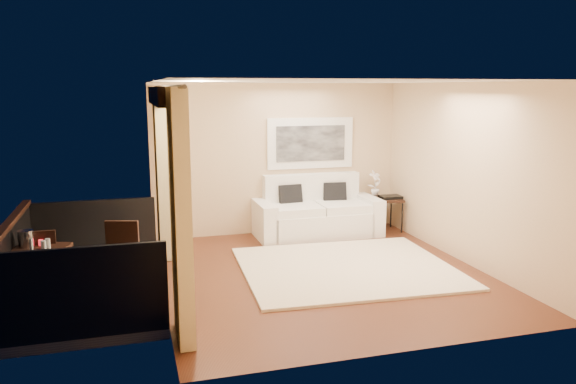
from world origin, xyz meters
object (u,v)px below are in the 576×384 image
object	(u,v)px
side_table	(386,201)
ice_bucket	(26,239)
sofa	(316,214)
orchid	(375,184)
balcony_chair_near	(121,254)
balcony_chair_far	(42,259)
bistro_table	(37,255)

from	to	relation	value
side_table	ice_bucket	bearing A→B (deg)	-160.21
sofa	orchid	xyz separation A→B (m)	(1.16, 0.05, 0.49)
sofa	orchid	bearing A→B (deg)	2.22
balcony_chair_near	ice_bucket	bearing A→B (deg)	-166.43
sofa	side_table	xyz separation A→B (m)	(1.32, -0.10, 0.18)
balcony_chair_far	side_table	bearing A→B (deg)	-161.23
sofa	orchid	distance (m)	1.26
balcony_chair_far	balcony_chair_near	xyz separation A→B (m)	(0.95, -0.22, 0.05)
bistro_table	balcony_chair_near	xyz separation A→B (m)	(0.95, 0.06, -0.08)
orchid	bistro_table	size ratio (longest dim) A/B	0.64
sofa	bistro_table	bearing A→B (deg)	-152.23
side_table	balcony_chair_far	world-z (taller)	balcony_chair_far
balcony_chair_near	balcony_chair_far	bearing A→B (deg)	-175.76
sofa	bistro_table	xyz separation A→B (m)	(-4.31, -2.30, 0.27)
bistro_table	ice_bucket	distance (m)	0.26
side_table	bistro_table	xyz separation A→B (m)	(-5.63, -2.20, 0.09)
side_table	bistro_table	bearing A→B (deg)	-158.61
orchid	balcony_chair_far	size ratio (longest dim) A/B	0.56
bistro_table	side_table	bearing A→B (deg)	21.39
ice_bucket	bistro_table	bearing A→B (deg)	-45.76
sofa	side_table	size ratio (longest dim) A/B	3.31
side_table	orchid	size ratio (longest dim) A/B	1.35
balcony_chair_far	ice_bucket	world-z (taller)	ice_bucket
balcony_chair_near	side_table	bearing A→B (deg)	41.85
side_table	balcony_chair_near	xyz separation A→B (m)	(-4.68, -2.14, 0.00)
bistro_table	orchid	bearing A→B (deg)	23.29
orchid	balcony_chair_far	distance (m)	5.87
ice_bucket	sofa	bearing A→B (deg)	26.05
orchid	balcony_chair_near	bearing A→B (deg)	-153.10
bistro_table	ice_bucket	bearing A→B (deg)	134.24
side_table	bistro_table	distance (m)	6.05
orchid	bistro_table	world-z (taller)	orchid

